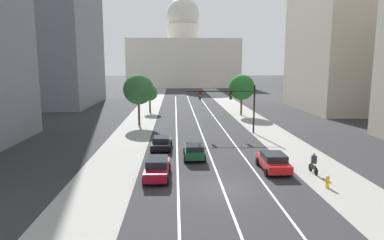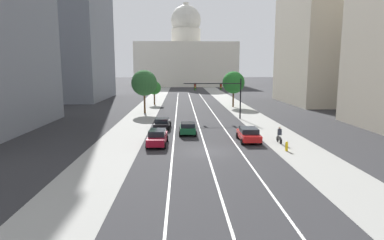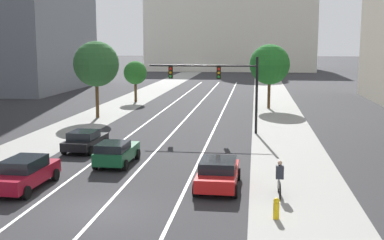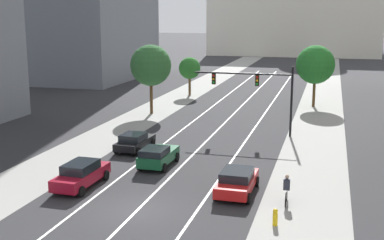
{
  "view_description": "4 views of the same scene",
  "coord_description": "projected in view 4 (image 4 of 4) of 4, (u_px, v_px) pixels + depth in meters",
  "views": [
    {
      "loc": [
        -3.34,
        -22.84,
        8.76
      ],
      "look_at": [
        -1.2,
        20.02,
        1.68
      ],
      "focal_mm": 31.87,
      "sensor_mm": 36.0,
      "label": 1
    },
    {
      "loc": [
        -2.4,
        -29.56,
        7.74
      ],
      "look_at": [
        -0.93,
        12.78,
        0.92
      ],
      "focal_mm": 30.57,
      "sensor_mm": 36.0,
      "label": 2
    },
    {
      "loc": [
        6.54,
        -20.17,
        7.27
      ],
      "look_at": [
        1.7,
        17.81,
        1.25
      ],
      "focal_mm": 46.7,
      "sensor_mm": 36.0,
      "label": 3
    },
    {
      "loc": [
        9.85,
        -24.6,
        10.6
      ],
      "look_at": [
        -2.24,
        19.42,
        0.98
      ],
      "focal_mm": 47.76,
      "sensor_mm": 36.0,
      "label": 4
    }
  ],
  "objects": [
    {
      "name": "street_tree_near_left",
      "position": [
        190.0,
        68.0,
        66.0
      ],
      "size": [
        2.81,
        2.81,
        4.97
      ],
      "color": "#51381E",
      "rests_on": "ground"
    },
    {
      "name": "lane_stripe_center",
      "position": [
        228.0,
        120.0,
        51.54
      ],
      "size": [
        0.16,
        90.0,
        0.01
      ],
      "primitive_type": "cube",
      "color": "white",
      "rests_on": "ground"
    },
    {
      "name": "sidewalk_right",
      "position": [
        320.0,
        107.0,
        58.69
      ],
      "size": [
        4.97,
        130.0,
        0.01
      ],
      "primitive_type": "cube",
      "color": "gray",
      "rests_on": "ground"
    },
    {
      "name": "capitol_building",
      "position": [
        296.0,
        11.0,
        133.09
      ],
      "size": [
        41.79,
        26.06,
        34.79
      ],
      "color": "beige",
      "rests_on": "ground"
    },
    {
      "name": "lane_stripe_right",
      "position": [
        259.0,
        121.0,
        50.72
      ],
      "size": [
        0.16,
        90.0,
        0.01
      ],
      "primitive_type": "cube",
      "color": "white",
      "rests_on": "ground"
    },
    {
      "name": "car_black",
      "position": [
        135.0,
        141.0,
        39.98
      ],
      "size": [
        2.18,
        4.32,
        1.38
      ],
      "rotation": [
        0.0,
        0.0,
        1.53
      ],
      "color": "black",
      "rests_on": "ground"
    },
    {
      "name": "street_tree_far_right",
      "position": [
        315.0,
        65.0,
        57.72
      ],
      "size": [
        4.37,
        4.37,
        7.02
      ],
      "color": "#51381E",
      "rests_on": "ground"
    },
    {
      "name": "fire_hydrant",
      "position": [
        275.0,
        217.0,
        25.82
      ],
      "size": [
        0.26,
        0.35,
        0.91
      ],
      "color": "yellow",
      "rests_on": "ground"
    },
    {
      "name": "car_crimson",
      "position": [
        81.0,
        174.0,
        31.56
      ],
      "size": [
        2.05,
        4.76,
        1.58
      ],
      "rotation": [
        0.0,
        0.0,
        1.54
      ],
      "color": "maroon",
      "rests_on": "ground"
    },
    {
      "name": "car_red",
      "position": [
        237.0,
        181.0,
        30.39
      ],
      "size": [
        2.16,
        4.55,
        1.47
      ],
      "rotation": [
        0.0,
        0.0,
        1.56
      ],
      "color": "red",
      "rests_on": "ground"
    },
    {
      "name": "cyclist",
      "position": [
        287.0,
        190.0,
        28.68
      ],
      "size": [
        0.37,
        1.7,
        1.72
      ],
      "rotation": [
        0.0,
        0.0,
        1.59
      ],
      "color": "black",
      "rests_on": "ground"
    },
    {
      "name": "traffic_signal_mast",
      "position": [
        259.0,
        87.0,
        44.44
      ],
      "size": [
        8.71,
        0.39,
        6.1
      ],
      "color": "black",
      "rests_on": "ground"
    },
    {
      "name": "lane_stripe_left",
      "position": [
        198.0,
        118.0,
        52.36
      ],
      "size": [
        0.16,
        90.0,
        0.01
      ],
      "primitive_type": "cube",
      "color": "white",
      "rests_on": "ground"
    },
    {
      "name": "sidewalk_left",
      "position": [
        174.0,
        100.0,
        63.27
      ],
      "size": [
        4.97,
        130.0,
        0.01
      ],
      "primitive_type": "cube",
      "color": "gray",
      "rests_on": "ground"
    },
    {
      "name": "street_tree_mid_left",
      "position": [
        151.0,
        65.0,
        53.63
      ],
      "size": [
        4.34,
        4.34,
        7.35
      ],
      "color": "#51381E",
      "rests_on": "ground"
    },
    {
      "name": "car_green",
      "position": [
        158.0,
        156.0,
        35.76
      ],
      "size": [
        2.03,
        4.21,
        1.48
      ],
      "rotation": [
        0.0,
        0.0,
        1.56
      ],
      "color": "#14512D",
      "rests_on": "ground"
    },
    {
      "name": "ground_plane",
      "position": [
        251.0,
        97.0,
        65.7
      ],
      "size": [
        400.0,
        400.0,
        0.0
      ],
      "primitive_type": "plane",
      "color": "#2B2B2D"
    }
  ]
}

